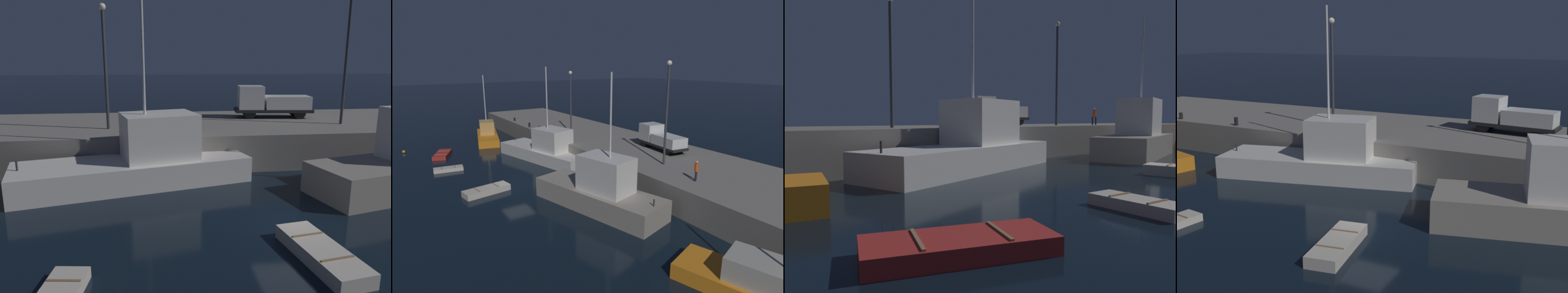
{
  "view_description": "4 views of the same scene",
  "coord_description": "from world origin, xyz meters",
  "views": [
    {
      "loc": [
        -5.55,
        -13.83,
        6.72
      ],
      "look_at": [
        -2.68,
        10.76,
        0.93
      ],
      "focal_mm": 34.32,
      "sensor_mm": 36.0,
      "label": 1
    },
    {
      "loc": [
        27.73,
        -10.47,
        11.14
      ],
      "look_at": [
        -3.97,
        10.39,
        1.52
      ],
      "focal_mm": 30.75,
      "sensor_mm": 36.0,
      "label": 2
    },
    {
      "loc": [
        -19.38,
        -9.54,
        2.75
      ],
      "look_at": [
        -2.39,
        9.63,
        0.93
      ],
      "focal_mm": 34.51,
      "sensor_mm": 36.0,
      "label": 3
    },
    {
      "loc": [
        10.03,
        -19.18,
        9.03
      ],
      "look_at": [
        -4.86,
        10.07,
        1.33
      ],
      "focal_mm": 44.65,
      "sensor_mm": 36.0,
      "label": 4
    }
  ],
  "objects": [
    {
      "name": "utility_truck",
      "position": [
        3.56,
        14.42,
        3.47
      ],
      "size": [
        6.1,
        2.59,
        2.45
      ],
      "color": "black",
      "rests_on": "pier_quay"
    },
    {
      "name": "pier_quay",
      "position": [
        0.0,
        12.95,
        1.14
      ],
      "size": [
        64.58,
        10.96,
        2.28
      ],
      "color": "gray",
      "rests_on": "ground"
    },
    {
      "name": "dinghy_red_small",
      "position": [
        0.05,
        -2.83,
        0.26
      ],
      "size": [
        1.98,
        4.12,
        0.56
      ],
      "color": "beige",
      "rests_on": "ground"
    },
    {
      "name": "fishing_boat_white",
      "position": [
        -6.2,
        6.15,
        1.28
      ],
      "size": [
        13.08,
        6.59,
        10.63
      ],
      "color": "silver",
      "rests_on": "ground"
    },
    {
      "name": "bollard_west",
      "position": [
        -15.24,
        8.02,
        2.59
      ],
      "size": [
        0.28,
        0.28,
        0.61
      ],
      "primitive_type": "cylinder",
      "color": "black",
      "rests_on": "pier_quay"
    },
    {
      "name": "ground_plane",
      "position": [
        0.0,
        0.0,
        0.0
      ],
      "size": [
        320.0,
        320.0,
        0.0
      ],
      "primitive_type": "plane",
      "color": "black"
    },
    {
      "name": "lamp_post_west",
      "position": [
        -8.43,
        10.77,
        6.85
      ],
      "size": [
        0.44,
        0.44,
        7.8
      ],
      "color": "#38383D",
      "rests_on": "pier_quay"
    },
    {
      "name": "bollard_central",
      "position": [
        -21.12,
        8.14,
        2.53
      ],
      "size": [
        0.28,
        0.28,
        0.5
      ],
      "primitive_type": "cylinder",
      "color": "black",
      "rests_on": "pier_quay"
    },
    {
      "name": "fishing_boat_orange",
      "position": [
        8.02,
        3.65,
        1.48
      ],
      "size": [
        11.43,
        6.01,
        10.47
      ],
      "color": "gray",
      "rests_on": "ground"
    }
  ]
}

